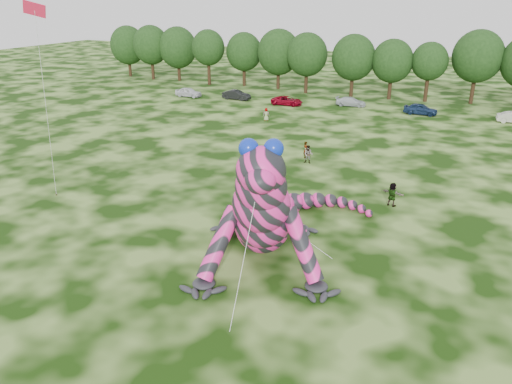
{
  "coord_description": "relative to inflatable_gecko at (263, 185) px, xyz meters",
  "views": [
    {
      "loc": [
        8.53,
        -21.06,
        15.13
      ],
      "look_at": [
        -2.91,
        4.36,
        4.0
      ],
      "focal_mm": 35.0,
      "sensor_mm": 36.0,
      "label": 1
    }
  ],
  "objects": [
    {
      "name": "tree_3",
      "position": [
        -32.85,
        51.71,
        0.62
      ],
      "size": [
        5.81,
        5.23,
        9.44
      ],
      "primitive_type": null,
      "color": "black",
      "rests_on": "ground"
    },
    {
      "name": "car_4",
      "position": [
        4.42,
        42.74,
        -3.36
      ],
      "size": [
        4.45,
        1.97,
        1.49
      ],
      "primitive_type": "imported",
      "rotation": [
        0.0,
        0.0,
        1.52
      ],
      "color": "#16294B",
      "rests_on": "ground"
    },
    {
      "name": "tree_1",
      "position": [
        -45.49,
        52.69,
        0.8
      ],
      "size": [
        6.74,
        6.07,
        9.81
      ],
      "primitive_type": null,
      "color": "black",
      "rests_on": "ground"
    },
    {
      "name": "spectator_5",
      "position": [
        6.45,
        9.83,
        -3.18
      ],
      "size": [
        1.81,
        1.0,
        1.86
      ],
      "primitive_type": "imported",
      "rotation": [
        0.0,
        0.0,
        2.86
      ],
      "color": "gray",
      "rests_on": "ground"
    },
    {
      "name": "car_1",
      "position": [
        -22.53,
        41.7,
        -3.39
      ],
      "size": [
        4.4,
        1.67,
        1.43
      ],
      "primitive_type": "imported",
      "rotation": [
        0.0,
        0.0,
        1.53
      ],
      "color": "black",
      "rests_on": "ground"
    },
    {
      "name": "tree_4",
      "position": [
        -26.78,
        53.35,
        0.42
      ],
      "size": [
        6.22,
        5.6,
        9.06
      ],
      "primitive_type": null,
      "color": "black",
      "rests_on": "ground"
    },
    {
      "name": "ground",
      "position": [
        2.86,
        -5.36,
        -4.1
      ],
      "size": [
        240.0,
        240.0,
        0.0
      ],
      "primitive_type": "plane",
      "color": "#16330A",
      "rests_on": "ground"
    },
    {
      "name": "spectator_1",
      "position": [
        -2.66,
        16.95,
        -3.23
      ],
      "size": [
        0.9,
        0.73,
        1.76
      ],
      "primitive_type": "imported",
      "rotation": [
        0.0,
        0.0,
        0.08
      ],
      "color": "gray",
      "rests_on": "ground"
    },
    {
      "name": "tree_2",
      "position": [
        -40.15,
        53.4,
        0.72
      ],
      "size": [
        7.04,
        6.34,
        9.64
      ],
      "primitive_type": null,
      "color": "black",
      "rests_on": "ground"
    },
    {
      "name": "spectator_0",
      "position": [
        -3.41,
        18.37,
        -3.26
      ],
      "size": [
        0.72,
        0.72,
        1.69
      ],
      "primitive_type": "imported",
      "rotation": [
        0.0,
        0.0,
        2.36
      ],
      "color": "gray",
      "rests_on": "ground"
    },
    {
      "name": "tree_8",
      "position": [
        -1.35,
        51.62,
        0.37
      ],
      "size": [
        6.14,
        5.53,
        8.94
      ],
      "primitive_type": null,
      "color": "black",
      "rests_on": "ground"
    },
    {
      "name": "tree_5",
      "position": [
        -20.26,
        53.07,
        0.79
      ],
      "size": [
        7.16,
        6.44,
        9.8
      ],
      "primitive_type": null,
      "color": "black",
      "rests_on": "ground"
    },
    {
      "name": "car_3",
      "position": [
        -5.44,
        44.28,
        -3.48
      ],
      "size": [
        4.4,
        2.01,
        1.25
      ],
      "primitive_type": "imported",
      "rotation": [
        0.0,
        0.0,
        1.63
      ],
      "color": "silver",
      "rests_on": "ground"
    },
    {
      "name": "spectator_4",
      "position": [
        -13.06,
        31.09,
        -3.29
      ],
      "size": [
        0.94,
        0.81,
        1.62
      ],
      "primitive_type": "imported",
      "rotation": [
        0.0,
        0.0,
        3.6
      ],
      "color": "gray",
      "rests_on": "ground"
    },
    {
      "name": "car_2",
      "position": [
        -14.07,
        41.11,
        -3.47
      ],
      "size": [
        4.59,
        2.17,
        1.27
      ],
      "primitive_type": "imported",
      "rotation": [
        0.0,
        0.0,
        1.58
      ],
      "color": "maroon",
      "rests_on": "ground"
    },
    {
      "name": "flying_kite",
      "position": [
        -15.8,
        -1.03,
        9.13
      ],
      "size": [
        3.76,
        2.56,
        14.99
      ],
      "color": "red",
      "rests_on": "ground"
    },
    {
      "name": "tree_10",
      "position": [
        10.26,
        53.22,
        1.15
      ],
      "size": [
        7.09,
        6.38,
        10.5
      ],
      "primitive_type": null,
      "color": "black",
      "rests_on": "ground"
    },
    {
      "name": "inflatable_gecko",
      "position": [
        0.0,
        0.0,
        0.0
      ],
      "size": [
        18.89,
        20.35,
        8.21
      ],
      "primitive_type": null,
      "rotation": [
        0.0,
        0.0,
        0.38
      ],
      "color": "#EE2791",
      "rests_on": "ground"
    },
    {
      "name": "tree_9",
      "position": [
        3.93,
        51.98,
        0.23
      ],
      "size": [
        5.27,
        4.74,
        8.68
      ],
      "primitive_type": null,
      "color": "black",
      "rests_on": "ground"
    },
    {
      "name": "tree_0",
      "position": [
        -51.7,
        53.87,
        0.65
      ],
      "size": [
        6.91,
        6.22,
        9.51
      ],
      "primitive_type": null,
      "color": "black",
      "rests_on": "ground"
    },
    {
      "name": "tree_6",
      "position": [
        -14.69,
        51.32,
        0.64
      ],
      "size": [
        6.52,
        5.86,
        9.49
      ],
      "primitive_type": null,
      "color": "black",
      "rests_on": "ground"
    },
    {
      "name": "car_0",
      "position": [
        -30.4,
        40.64,
        -3.38
      ],
      "size": [
        4.24,
        1.71,
        1.44
      ],
      "primitive_type": "imported",
      "rotation": [
        0.0,
        0.0,
        1.57
      ],
      "color": "silver",
      "rests_on": "ground"
    },
    {
      "name": "tree_7",
      "position": [
        -7.22,
        51.44,
        0.63
      ],
      "size": [
        6.68,
        6.01,
        9.48
      ],
      "primitive_type": null,
      "color": "black",
      "rests_on": "ground"
    }
  ]
}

